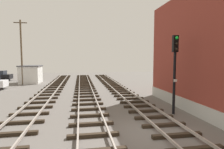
# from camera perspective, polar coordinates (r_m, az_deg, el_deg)

# --- Properties ---
(ground_plane) EXTENTS (86.46, 86.46, 0.00)m
(ground_plane) POSITION_cam_1_polar(r_m,az_deg,el_deg) (9.94, 12.50, -17.31)
(ground_plane) COLOR #605B56
(track_near_building) EXTENTS (2.50, 66.51, 0.32)m
(track_near_building) POSITION_cam_1_polar(r_m,az_deg,el_deg) (10.27, 17.59, -15.93)
(track_near_building) COLOR #2D2319
(track_near_building) RESTS_ON ground
(track_centre) EXTENTS (2.50, 66.51, 0.32)m
(track_centre) POSITION_cam_1_polar(r_m,az_deg,el_deg) (9.24, -5.83, -18.10)
(track_centre) COLOR #2D2319
(track_centre) RESTS_ON ground
(track_far) EXTENTS (2.50, 66.51, 0.32)m
(track_far) POSITION_cam_1_polar(r_m,az_deg,el_deg) (9.82, -30.59, -17.34)
(track_far) COLOR #2D2319
(track_far) RESTS_ON ground
(signal_mast) EXTENTS (0.36, 0.40, 5.29)m
(signal_mast) POSITION_cam_1_polar(r_m,az_deg,el_deg) (12.90, 18.96, 2.78)
(signal_mast) COLOR black
(signal_mast) RESTS_ON ground
(control_hut) EXTENTS (3.00, 3.80, 2.76)m
(control_hut) POSITION_cam_1_polar(r_m,az_deg,el_deg) (31.25, -23.94, 0.11)
(control_hut) COLOR silver
(control_hut) RESTS_ON ground
(utility_pole_far) EXTENTS (1.80, 0.24, 9.31)m
(utility_pole_far) POSITION_cam_1_polar(r_m,az_deg,el_deg) (29.73, -26.36, 6.49)
(utility_pole_far) COLOR brown
(utility_pole_far) RESTS_ON ground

